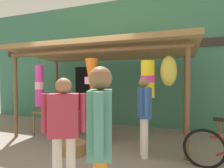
{
  "coord_description": "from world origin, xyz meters",
  "views": [
    {
      "loc": [
        2.13,
        -3.86,
        1.56
      ],
      "look_at": [
        0.32,
        1.1,
        1.42
      ],
      "focal_mm": 30.19,
      "sensor_mm": 36.0,
      "label": 1
    }
  ],
  "objects_px": {
    "flower_heap_on_table": "(53,109)",
    "vendor_in_orange": "(64,126)",
    "customer_foreground": "(100,137)",
    "folding_chair": "(99,122)",
    "wicker_basket_by_table": "(73,148)",
    "display_table": "(57,114)",
    "shopper_by_bananas": "(144,110)"
  },
  "relations": [
    {
      "from": "wicker_basket_by_table",
      "to": "shopper_by_bananas",
      "type": "relative_size",
      "value": 0.32
    },
    {
      "from": "folding_chair",
      "to": "customer_foreground",
      "type": "distance_m",
      "value": 2.89
    },
    {
      "from": "flower_heap_on_table",
      "to": "folding_chair",
      "type": "xyz_separation_m",
      "value": [
        1.41,
        -0.04,
        -0.24
      ]
    },
    {
      "from": "customer_foreground",
      "to": "shopper_by_bananas",
      "type": "distance_m",
      "value": 2.09
    },
    {
      "from": "folding_chair",
      "to": "shopper_by_bananas",
      "type": "distance_m",
      "value": 1.39
    },
    {
      "from": "display_table",
      "to": "wicker_basket_by_table",
      "type": "relative_size",
      "value": 2.4
    },
    {
      "from": "vendor_in_orange",
      "to": "customer_foreground",
      "type": "relative_size",
      "value": 0.94
    },
    {
      "from": "flower_heap_on_table",
      "to": "folding_chair",
      "type": "distance_m",
      "value": 1.43
    },
    {
      "from": "display_table",
      "to": "flower_heap_on_table",
      "type": "relative_size",
      "value": 1.89
    },
    {
      "from": "folding_chair",
      "to": "wicker_basket_by_table",
      "type": "distance_m",
      "value": 0.98
    },
    {
      "from": "folding_chair",
      "to": "vendor_in_orange",
      "type": "bearing_deg",
      "value": -78.95
    },
    {
      "from": "folding_chair",
      "to": "wicker_basket_by_table",
      "type": "height_order",
      "value": "folding_chair"
    },
    {
      "from": "display_table",
      "to": "flower_heap_on_table",
      "type": "distance_m",
      "value": 0.18
    },
    {
      "from": "wicker_basket_by_table",
      "to": "customer_foreground",
      "type": "distance_m",
      "value": 2.36
    },
    {
      "from": "wicker_basket_by_table",
      "to": "folding_chair",
      "type": "bearing_deg",
      "value": 77.11
    },
    {
      "from": "vendor_in_orange",
      "to": "shopper_by_bananas",
      "type": "height_order",
      "value": "shopper_by_bananas"
    },
    {
      "from": "flower_heap_on_table",
      "to": "customer_foreground",
      "type": "bearing_deg",
      "value": -45.69
    },
    {
      "from": "wicker_basket_by_table",
      "to": "flower_heap_on_table",
      "type": "bearing_deg",
      "value": 142.43
    },
    {
      "from": "flower_heap_on_table",
      "to": "shopper_by_bananas",
      "type": "relative_size",
      "value": 0.41
    },
    {
      "from": "display_table",
      "to": "folding_chair",
      "type": "xyz_separation_m",
      "value": [
        1.33,
        -0.11,
        -0.09
      ]
    },
    {
      "from": "flower_heap_on_table",
      "to": "vendor_in_orange",
      "type": "relative_size",
      "value": 0.41
    },
    {
      "from": "vendor_in_orange",
      "to": "shopper_by_bananas",
      "type": "bearing_deg",
      "value": 63.25
    },
    {
      "from": "customer_foreground",
      "to": "flower_heap_on_table",
      "type": "bearing_deg",
      "value": 134.31
    },
    {
      "from": "wicker_basket_by_table",
      "to": "vendor_in_orange",
      "type": "distance_m",
      "value": 1.58
    },
    {
      "from": "folding_chair",
      "to": "vendor_in_orange",
      "type": "xyz_separation_m",
      "value": [
        0.41,
        -2.1,
        0.42
      ]
    },
    {
      "from": "display_table",
      "to": "folding_chair",
      "type": "relative_size",
      "value": 1.47
    },
    {
      "from": "folding_chair",
      "to": "vendor_in_orange",
      "type": "distance_m",
      "value": 2.18
    },
    {
      "from": "display_table",
      "to": "folding_chair",
      "type": "bearing_deg",
      "value": -4.87
    },
    {
      "from": "flower_heap_on_table",
      "to": "folding_chair",
      "type": "height_order",
      "value": "folding_chair"
    },
    {
      "from": "customer_foreground",
      "to": "display_table",
      "type": "bearing_deg",
      "value": 132.73
    },
    {
      "from": "folding_chair",
      "to": "shopper_by_bananas",
      "type": "relative_size",
      "value": 0.52
    },
    {
      "from": "folding_chair",
      "to": "wicker_basket_by_table",
      "type": "xyz_separation_m",
      "value": [
        -0.2,
        -0.88,
        -0.38
      ]
    }
  ]
}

